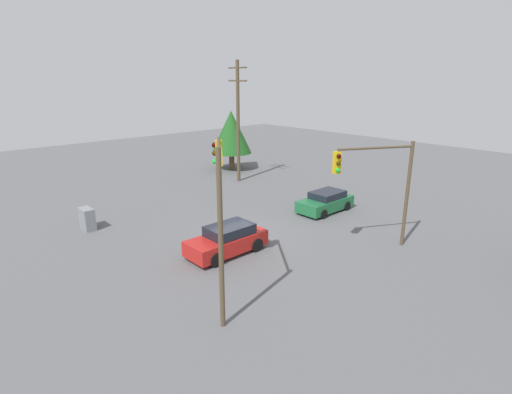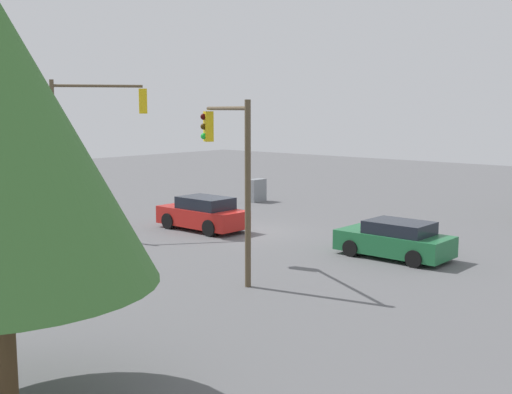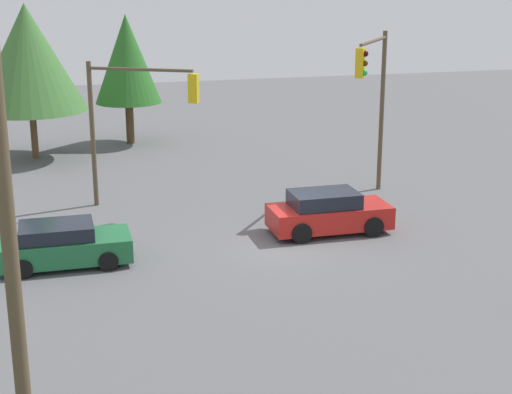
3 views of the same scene
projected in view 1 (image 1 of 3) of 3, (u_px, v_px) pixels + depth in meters
name	position (u px, v px, depth m)	size (l,w,h in m)	color
ground_plane	(240.00, 239.00, 22.10)	(80.00, 80.00, 0.00)	#5B5B5E
sedan_red	(227.00, 240.00, 20.10)	(1.89, 4.17, 1.48)	red
sedan_green	(326.00, 202.00, 26.49)	(1.92, 4.03, 1.34)	#1E6638
traffic_signal_main	(219.00, 196.00, 14.53)	(3.25, 2.55, 6.48)	brown
traffic_signal_cross	(378.00, 177.00, 19.79)	(2.21, 3.87, 5.55)	brown
utility_pole_tall	(238.00, 119.00, 32.92)	(2.20, 0.28, 9.91)	brown
electrical_cabinet	(87.00, 219.00, 23.28)	(1.11, 0.60, 1.29)	gray
tree_far	(231.00, 132.00, 37.69)	(3.84, 3.84, 5.60)	brown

